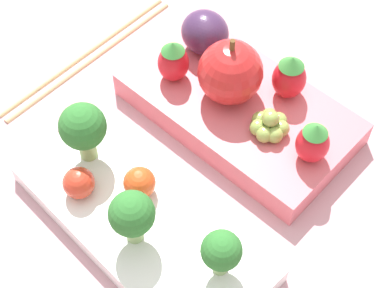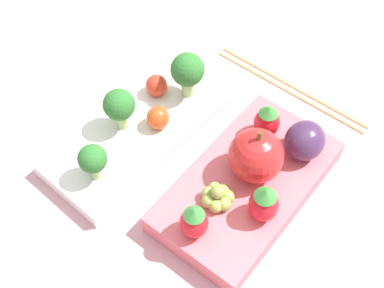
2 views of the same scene
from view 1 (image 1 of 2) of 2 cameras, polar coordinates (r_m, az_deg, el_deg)
ground_plane at (r=0.55m, az=0.45°, el=-2.93°), size 4.00×4.00×0.00m
bento_box_savoury at (r=0.52m, az=-4.65°, el=-6.67°), size 0.23×0.11×0.02m
bento_box_fruit at (r=0.58m, az=4.17°, el=3.17°), size 0.21×0.12×0.03m
broccoli_floret_0 at (r=0.52m, az=-9.67°, el=1.42°), size 0.04×0.04×0.06m
broccoli_floret_1 at (r=0.47m, az=-5.36°, el=-6.31°), size 0.04×0.04×0.05m
broccoli_floret_2 at (r=0.47m, az=2.63°, el=-9.53°), size 0.03×0.03×0.05m
cherry_tomato_0 at (r=0.51m, az=-4.69°, el=-3.45°), size 0.03×0.03×0.03m
cherry_tomato_1 at (r=0.52m, az=-10.04°, el=-3.42°), size 0.03×0.03×0.03m
apple at (r=0.55m, az=3.42°, el=6.39°), size 0.06×0.06×0.07m
strawberry_0 at (r=0.57m, az=-1.67°, el=7.39°), size 0.03×0.03×0.04m
strawberry_1 at (r=0.52m, az=10.70°, el=0.17°), size 0.03×0.03×0.04m
strawberry_2 at (r=0.56m, az=8.66°, el=5.94°), size 0.03×0.03×0.05m
plum at (r=0.59m, az=1.16°, el=9.88°), size 0.05×0.04×0.04m
grape_cluster at (r=0.54m, az=6.91°, el=1.69°), size 0.03×0.03×0.02m
chopsticks_pair at (r=0.64m, az=-9.23°, el=7.81°), size 0.02×0.21×0.01m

